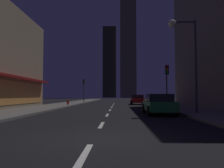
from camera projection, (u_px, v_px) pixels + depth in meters
ground_plane at (114, 104)px, 38.99m from camera, size 78.00×136.00×0.10m
sidewalk_right at (155, 103)px, 38.80m from camera, size 4.00×76.00×0.15m
sidewalk_left at (74, 103)px, 39.20m from camera, size 4.00×76.00×0.15m
lane_marking_center at (110, 110)px, 20.63m from camera, size 0.16×33.40×0.01m
skyscraper_distant_tall at (109, 62)px, 142.55m from camera, size 8.31×5.49×44.53m
skyscraper_distant_mid at (128, 28)px, 130.60m from camera, size 8.94×8.43×79.91m
car_parked_near at (159, 104)px, 15.87m from camera, size 1.98×4.24×1.45m
car_parked_far at (137, 99)px, 33.85m from camera, size 1.98×4.24×1.45m
fire_hydrant_far_left at (68, 102)px, 29.91m from camera, size 0.42×0.30×0.65m
traffic_light_near_right at (167, 76)px, 22.12m from camera, size 0.32×0.48×4.20m
traffic_light_far_left at (84, 85)px, 40.93m from camera, size 0.32×0.48×4.20m
street_lamp_right at (184, 43)px, 16.00m from camera, size 1.96×0.56×6.58m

